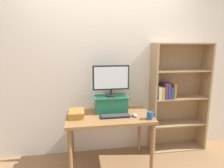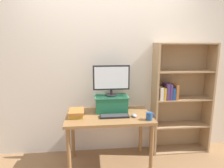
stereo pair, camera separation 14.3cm
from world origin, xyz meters
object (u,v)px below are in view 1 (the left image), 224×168
at_px(keyboard, 115,116).
at_px(coffee_mug, 150,115).
at_px(riser_box, 111,103).
at_px(computer_mouse, 135,115).
at_px(bookshelf_unit, 177,97).
at_px(desk, 109,122).
at_px(book_stack, 77,114).
at_px(computer_monitor, 111,79).

xyz_separation_m(keyboard, coffee_mug, (0.42, -0.14, 0.04)).
distance_m(riser_box, computer_mouse, 0.38).
height_order(bookshelf_unit, riser_box, bookshelf_unit).
distance_m(desk, book_stack, 0.44).
relative_size(desk, computer_mouse, 10.69).
relative_size(bookshelf_unit, coffee_mug, 15.34).
bearing_deg(bookshelf_unit, coffee_mug, -138.93).
xyz_separation_m(riser_box, computer_mouse, (0.27, -0.25, -0.10)).
relative_size(keyboard, coffee_mug, 3.45).
distance_m(riser_box, keyboard, 0.25).
distance_m(bookshelf_unit, book_stack, 1.55).
bearing_deg(keyboard, riser_box, 94.22).
relative_size(desk, book_stack, 4.25).
height_order(desk, riser_box, riser_box).
height_order(bookshelf_unit, book_stack, bookshelf_unit).
bearing_deg(keyboard, bookshelf_unit, 21.15).
bearing_deg(riser_box, computer_mouse, -42.41).
bearing_deg(computer_mouse, desk, 162.81).
bearing_deg(computer_mouse, coffee_mug, -36.60).
relative_size(book_stack, coffee_mug, 2.42).
distance_m(book_stack, coffee_mug, 0.93).
relative_size(computer_monitor, book_stack, 1.88).
distance_m(desk, coffee_mug, 0.55).
height_order(desk, computer_mouse, computer_mouse).
bearing_deg(riser_box, bookshelf_unit, 9.24).
height_order(riser_box, computer_mouse, riser_box).
bearing_deg(desk, book_stack, 179.67).
relative_size(bookshelf_unit, computer_monitor, 3.37).
distance_m(desk, riser_box, 0.26).
xyz_separation_m(desk, riser_box, (0.05, 0.15, 0.21)).
xyz_separation_m(bookshelf_unit, keyboard, (-1.03, -0.40, -0.10)).
bearing_deg(computer_mouse, keyboard, 175.87).
bearing_deg(bookshelf_unit, computer_mouse, -151.80).
relative_size(computer_monitor, coffee_mug, 4.55).
bearing_deg(desk, computer_mouse, -17.19).
height_order(computer_mouse, coffee_mug, coffee_mug).
relative_size(riser_box, book_stack, 1.73).
bearing_deg(computer_mouse, computer_monitor, 137.77).
distance_m(desk, computer_monitor, 0.57).
xyz_separation_m(computer_monitor, book_stack, (-0.47, -0.15, -0.41)).
bearing_deg(coffee_mug, book_stack, 166.20).
bearing_deg(bookshelf_unit, book_stack, -168.18).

